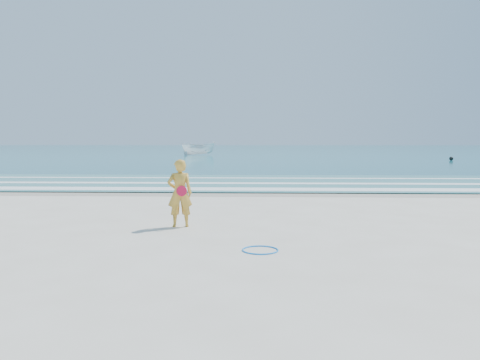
{
  "coord_description": "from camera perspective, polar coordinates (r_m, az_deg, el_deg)",
  "views": [
    {
      "loc": [
        1.28,
        -10.72,
        2.25
      ],
      "look_at": [
        0.71,
        4.0,
        1.0
      ],
      "focal_mm": 35.0,
      "sensor_mm": 36.0,
      "label": 1
    }
  ],
  "objects": [
    {
      "name": "foam_far",
      "position": [
        27.34,
        -0.48,
        0.25
      ],
      "size": [
        400.0,
        0.6,
        0.01
      ],
      "primitive_type": "cube",
      "color": "white",
      "rests_on": "shallow"
    },
    {
      "name": "shallow",
      "position": [
        24.85,
        -0.75,
        -0.23
      ],
      "size": [
        400.0,
        10.0,
        0.01
      ],
      "primitive_type": "cube",
      "color": "#59B7AD",
      "rests_on": "ocean"
    },
    {
      "name": "woman",
      "position": [
        12.26,
        -7.35,
        -1.6
      ],
      "size": [
        0.72,
        0.54,
        1.77
      ],
      "color": "gold",
      "rests_on": "ground"
    },
    {
      "name": "ocean",
      "position": [
        115.75,
        1.58,
        3.76
      ],
      "size": [
        400.0,
        190.0,
        0.04
      ],
      "primitive_type": "cube",
      "color": "#19727F",
      "rests_on": "ground"
    },
    {
      "name": "ground",
      "position": [
        11.03,
        -4.54,
        -6.94
      ],
      "size": [
        400.0,
        400.0,
        0.0
      ],
      "primitive_type": "plane",
      "color": "silver",
      "rests_on": "ground"
    },
    {
      "name": "boat",
      "position": [
        70.44,
        -5.04,
        3.86
      ],
      "size": [
        5.54,
        3.63,
        2.0
      ],
      "primitive_type": "imported",
      "rotation": [
        0.0,
        0.0,
        1.93
      ],
      "color": "white",
      "rests_on": "ocean"
    },
    {
      "name": "foam_mid",
      "position": [
        24.05,
        -0.85,
        -0.38
      ],
      "size": [
        400.0,
        0.9,
        0.01
      ],
      "primitive_type": "cube",
      "color": "white",
      "rests_on": "shallow"
    },
    {
      "name": "hoop",
      "position": [
        9.68,
        2.49,
        -8.51
      ],
      "size": [
        0.94,
        0.94,
        0.03
      ],
      "primitive_type": "torus",
      "rotation": [
        0.0,
        0.0,
        -0.31
      ],
      "color": "#0E8DFE",
      "rests_on": "ground"
    },
    {
      "name": "buoy",
      "position": [
        56.1,
        24.35,
        2.39
      ],
      "size": [
        0.43,
        0.43,
        0.43
      ],
      "primitive_type": "sphere",
      "color": "black",
      "rests_on": "ocean"
    },
    {
      "name": "wet_sand",
      "position": [
        19.89,
        -1.49,
        -1.64
      ],
      "size": [
        400.0,
        2.4,
        0.0
      ],
      "primitive_type": "cube",
      "color": "#B2A893",
      "rests_on": "ground"
    },
    {
      "name": "foam_near",
      "position": [
        21.17,
        -1.27,
        -1.1
      ],
      "size": [
        400.0,
        1.4,
        0.01
      ],
      "primitive_type": "cube",
      "color": "white",
      "rests_on": "shallow"
    }
  ]
}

